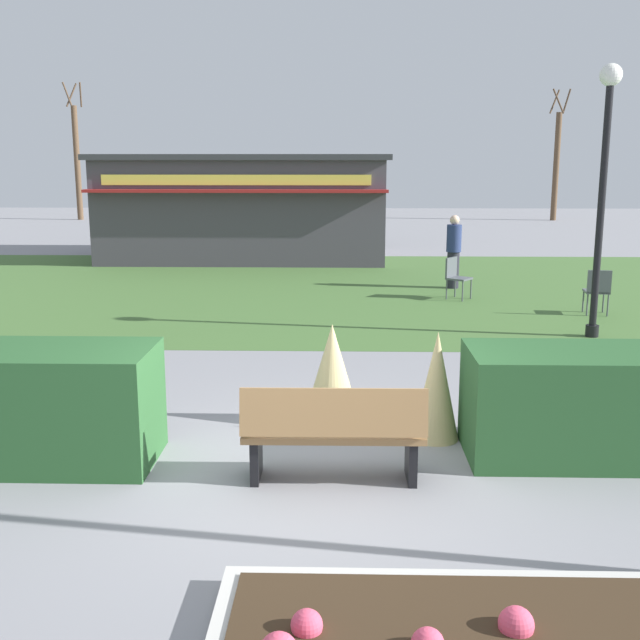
# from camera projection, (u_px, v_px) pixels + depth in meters

# --- Properties ---
(ground_plane) EXTENTS (80.00, 80.00, 0.00)m
(ground_plane) POSITION_uv_depth(u_px,v_px,m) (301.00, 474.00, 7.46)
(ground_plane) COLOR gray
(lawn_patch) EXTENTS (36.00, 12.00, 0.01)m
(lawn_patch) POSITION_uv_depth(u_px,v_px,m) (325.00, 288.00, 18.04)
(lawn_patch) COLOR #446B33
(lawn_patch) RESTS_ON ground_plane
(park_bench) EXTENTS (1.70, 0.54, 0.95)m
(park_bench) POSITION_uv_depth(u_px,v_px,m) (334.00, 433.00, 7.19)
(park_bench) COLOR #9E7547
(park_bench) RESTS_ON ground_plane
(hedge_left) EXTENTS (1.96, 1.10, 1.16)m
(hedge_left) POSITION_uv_depth(u_px,v_px,m) (55.00, 406.00, 7.66)
(hedge_left) COLOR #28562B
(hedge_left) RESTS_ON ground_plane
(hedge_right) EXTENTS (1.97, 1.10, 1.10)m
(hedge_right) POSITION_uv_depth(u_px,v_px,m) (566.00, 404.00, 7.79)
(hedge_right) COLOR #28562B
(hedge_right) RESTS_ON ground_plane
(ornamental_grass_behind_left) EXTENTS (0.68, 0.68, 1.17)m
(ornamental_grass_behind_left) POSITION_uv_depth(u_px,v_px,m) (332.00, 375.00, 8.73)
(ornamental_grass_behind_left) COLOR #D1BC7F
(ornamental_grass_behind_left) RESTS_ON ground_plane
(ornamental_grass_behind_right) EXTENTS (0.50, 0.50, 1.19)m
(ornamental_grass_behind_right) POSITION_uv_depth(u_px,v_px,m) (437.00, 386.00, 8.27)
(ornamental_grass_behind_right) COLOR #D1BC7F
(ornamental_grass_behind_right) RESTS_ON ground_plane
(lamppost_mid) EXTENTS (0.36, 0.36, 4.45)m
(lamppost_mid) POSITION_uv_depth(u_px,v_px,m) (604.00, 170.00, 12.60)
(lamppost_mid) COLOR black
(lamppost_mid) RESTS_ON ground_plane
(trash_bin) EXTENTS (0.52, 0.52, 0.80)m
(trash_bin) POSITION_uv_depth(u_px,v_px,m) (8.00, 389.00, 8.85)
(trash_bin) COLOR #2D4233
(trash_bin) RESTS_ON ground_plane
(food_kiosk) EXTENTS (8.44, 4.92, 3.07)m
(food_kiosk) POSITION_uv_depth(u_px,v_px,m) (246.00, 206.00, 23.28)
(food_kiosk) COLOR #47424C
(food_kiosk) RESTS_ON ground_plane
(cafe_chair_west) EXTENTS (0.62, 0.62, 0.89)m
(cafe_chair_west) POSITION_uv_depth(u_px,v_px,m) (456.00, 275.00, 16.59)
(cafe_chair_west) COLOR #4C5156
(cafe_chair_west) RESTS_ON ground_plane
(cafe_chair_east) EXTENTS (0.48, 0.48, 0.89)m
(cafe_chair_east) POSITION_uv_depth(u_px,v_px,m) (598.00, 288.00, 14.84)
(cafe_chair_east) COLOR #4C5156
(cafe_chair_east) RESTS_ON ground_plane
(person_strolling) EXTENTS (0.34, 0.34, 1.69)m
(person_strolling) POSITION_uv_depth(u_px,v_px,m) (454.00, 251.00, 17.89)
(person_strolling) COLOR #23232D
(person_strolling) RESTS_ON ground_plane
(parked_car_west_slot) EXTENTS (4.22, 2.09, 1.20)m
(parked_car_west_slot) POSITION_uv_depth(u_px,v_px,m) (242.00, 218.00, 30.77)
(parked_car_west_slot) COLOR black
(parked_car_west_slot) RESTS_ON ground_plane
(tree_left_bg) EXTENTS (0.91, 0.96, 6.14)m
(tree_left_bg) POSITION_uv_depth(u_px,v_px,m) (556.00, 163.00, 37.05)
(tree_left_bg) COLOR brown
(tree_left_bg) RESTS_ON ground_plane
(tree_right_bg) EXTENTS (0.91, 0.96, 6.46)m
(tree_right_bg) POSITION_uv_depth(u_px,v_px,m) (77.00, 160.00, 37.37)
(tree_right_bg) COLOR brown
(tree_right_bg) RESTS_ON ground_plane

